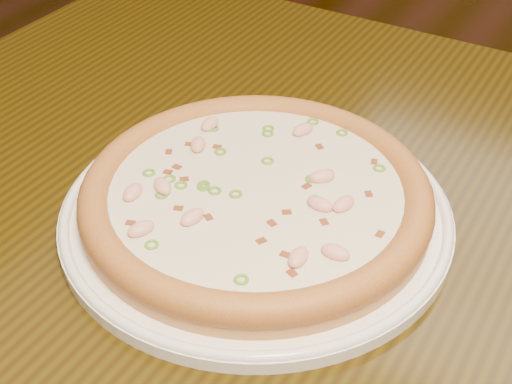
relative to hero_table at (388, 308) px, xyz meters
The scene contains 3 objects.
hero_table is the anchor object (origin of this frame).
plate 0.17m from the hero_table, 157.38° to the right, with size 0.35×0.35×0.02m.
pizza 0.18m from the hero_table, 157.36° to the right, with size 0.31×0.31×0.03m.
Camera 1 is at (0.42, -0.54, 1.17)m, focal length 50.00 mm.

